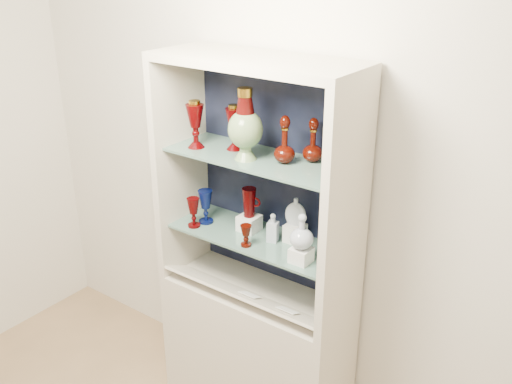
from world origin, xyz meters
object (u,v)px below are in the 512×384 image
Objects in this scene: pedestal_lamp_left at (195,124)px; lidded_bowl at (333,169)px; pedestal_lamp_right at (234,127)px; ruby_decanter_b at (313,139)px; enamel_urn at (245,124)px; cameo_medallion at (350,222)px; ruby_goblet_tall at (194,212)px; ruby_pitcher at (249,202)px; clear_round_decanter at (302,232)px; ruby_goblet_small at (246,236)px; clear_square_bottle at (273,227)px; ruby_decanter_a at (285,137)px; cobalt_goblet at (206,207)px; flat_flask at (296,211)px.

pedestal_lamp_left is 2.42× the size of lidded_bowl.
pedestal_lamp_right is 0.40m from ruby_decanter_b.
enamel_urn is 2.73× the size of cameo_medallion.
lidded_bowl is (0.45, 0.02, -0.12)m from enamel_urn.
ruby_pitcher reaches higher than ruby_goblet_tall.
ruby_pitcher is 0.92× the size of clear_round_decanter.
ruby_pitcher is (-0.04, 0.09, -0.43)m from enamel_urn.
pedestal_lamp_left is 0.46m from ruby_goblet_tall.
ruby_decanter_b is 0.49m from ruby_pitcher.
ruby_pitcher is (-0.09, 0.14, 0.10)m from ruby_goblet_small.
pedestal_lamp_left is 0.19m from pedestal_lamp_right.
ruby_goblet_tall is 0.43m from clear_square_bottle.
ruby_decanter_b reaches higher than ruby_goblet_small.
pedestal_lamp_right is 0.50m from ruby_goblet_tall.
pedestal_lamp_left is at bearing -152.93° from pedestal_lamp_right.
ruby_goblet_small is (0.17, -0.14, -0.48)m from pedestal_lamp_right.
enamel_urn is 2.04× the size of clear_round_decanter.
pedestal_lamp_left is 0.70× the size of enamel_urn.
enamel_urn reaches higher than lidded_bowl.
pedestal_lamp_right is at bearing 176.59° from ruby_decanter_a.
cobalt_goblet is 0.40m from clear_square_bottle.
ruby_pitcher is 1.02× the size of clear_square_bottle.
pedestal_lamp_right is at bearing 174.96° from clear_square_bottle.
pedestal_lamp_left is 0.48m from ruby_decanter_a.
flat_flask is (-0.06, -0.03, -0.37)m from ruby_decanter_b.
enamel_urn is at bearing 126.34° from ruby_goblet_small.
cameo_medallion is (0.21, 0.01, -0.37)m from ruby_decanter_b.
clear_square_bottle is (-0.15, -0.09, -0.46)m from ruby_decanter_b.
enamel_urn is 0.55m from clear_round_decanter.
ruby_goblet_tall is at bearing -178.61° from clear_round_decanter.
ruby_decanter_b is 1.34× the size of clear_round_decanter.
clear_round_decanter is at bearing -30.12° from ruby_decanter_a.
ruby_decanter_b reaches higher than clear_round_decanter.
ruby_decanter_b is 1.46× the size of ruby_pitcher.
ruby_decanter_a is (0.30, -0.02, 0.01)m from pedestal_lamp_right.
clear_square_bottle is at bearing -163.77° from flat_flask.
ruby_decanter_a reaches higher than ruby_goblet_tall.
clear_round_decanter is at bearing -27.85° from ruby_pitcher.
lidded_bowl is at bearing -40.89° from flat_flask.
ruby_decanter_b reaches higher than ruby_pitcher.
ruby_decanter_a reaches higher than pedestal_lamp_right.
enamel_urn is at bearing -178.02° from lidded_bowl.
pedestal_lamp_right is 0.66× the size of enamel_urn.
ruby_decanter_b is at bearing 143.20° from lidded_bowl.
clear_round_decanter reaches higher than ruby_goblet_tall.
flat_flask reaches higher than cobalt_goblet.
enamel_urn is 2.26× the size of clear_square_bottle.
clear_round_decanter is (0.07, -0.19, -0.38)m from ruby_decanter_b.
lidded_bowl is at bearing -6.40° from pedestal_lamp_right.
pedestal_lamp_left is at bearing 86.94° from ruby_goblet_tall.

